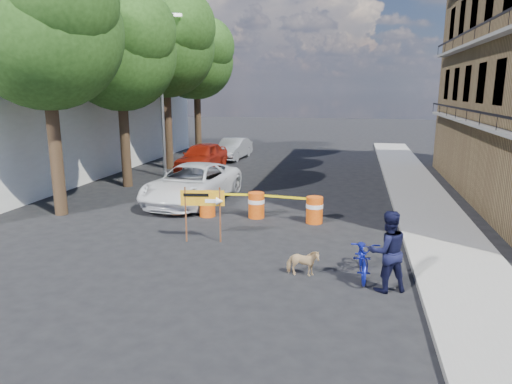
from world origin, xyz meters
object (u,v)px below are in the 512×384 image
at_px(barrel_far_left, 177,201).
at_px(dog, 303,263).
at_px(sedan_red, 202,157).
at_px(sedan_silver, 233,149).
at_px(barrel_mid_right, 256,205).
at_px(suv_white, 192,183).
at_px(detour_sign, 208,203).
at_px(pedestrian, 387,251).
at_px(barrel_far_right, 314,209).
at_px(barrel_mid_left, 207,203).
at_px(bicycle, 364,239).

xyz_separation_m(barrel_far_left, dog, (5.13, -4.73, -0.13)).
xyz_separation_m(barrel_far_left, sedan_red, (-2.03, 8.83, 0.30)).
relative_size(sedan_red, sedan_silver, 1.11).
distance_m(barrel_far_left, barrel_mid_right, 2.95).
bearing_deg(barrel_mid_right, suv_white, 149.92).
bearing_deg(barrel_mid_right, sedan_red, 119.57).
distance_m(suv_white, sedan_red, 7.32).
xyz_separation_m(detour_sign, suv_white, (-2.15, 4.59, -0.45)).
distance_m(barrel_mid_right, pedestrian, 6.63).
bearing_deg(dog, barrel_far_left, 44.50).
height_order(detour_sign, suv_white, detour_sign).
height_order(barrel_far_right, suv_white, suv_white).
bearing_deg(suv_white, detour_sign, -58.91).
bearing_deg(barrel_mid_left, bicycle, -38.54).
distance_m(bicycle, sedan_red, 15.76).
bearing_deg(detour_sign, barrel_mid_right, 64.50).
distance_m(barrel_mid_left, suv_white, 2.30).
relative_size(barrel_mid_right, detour_sign, 0.54).
distance_m(barrel_mid_left, dog, 6.05).
xyz_separation_m(pedestrian, bicycle, (-0.49, 0.75, 0.01)).
bearing_deg(suv_white, barrel_far_left, -82.93).
xyz_separation_m(barrel_far_right, sedan_red, (-7.03, 8.99, 0.30)).
distance_m(barrel_far_left, dog, 6.98).
bearing_deg(sedan_red, dog, -58.89).
relative_size(barrel_far_left, barrel_far_right, 1.00).
bearing_deg(pedestrian, bicycle, -77.80).
height_order(barrel_mid_right, sedan_silver, sedan_silver).
height_order(barrel_mid_left, pedestrian, pedestrian).
relative_size(barrel_far_left, sedan_silver, 0.22).
bearing_deg(suv_white, dog, -45.63).
height_order(barrel_far_left, barrel_mid_left, same).
height_order(barrel_far_right, sedan_silver, sedan_silver).
bearing_deg(detour_sign, barrel_far_right, 33.20).
bearing_deg(suv_white, sedan_silver, 102.87).
height_order(bicycle, dog, bicycle).
height_order(barrel_mid_left, detour_sign, detour_sign).
xyz_separation_m(barrel_far_right, dog, (0.13, -4.57, -0.13)).
xyz_separation_m(suv_white, sedan_red, (-1.99, 7.04, 0.02)).
relative_size(barrel_mid_left, bicycle, 0.48).
xyz_separation_m(barrel_far_left, barrel_mid_right, (2.95, 0.06, 0.00)).
bearing_deg(barrel_mid_right, barrel_mid_left, -173.83).
distance_m(bicycle, dog, 1.58).
bearing_deg(barrel_far_left, dog, -42.68).
relative_size(detour_sign, sedan_silver, 0.41).
distance_m(detour_sign, sedan_silver, 16.40).
relative_size(detour_sign, dog, 2.08).
bearing_deg(barrel_far_left, bicycle, -33.81).
bearing_deg(barrel_mid_left, sedan_silver, 101.15).
bearing_deg(sedan_red, detour_sign, -67.11).
height_order(barrel_mid_right, bicycle, bicycle).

